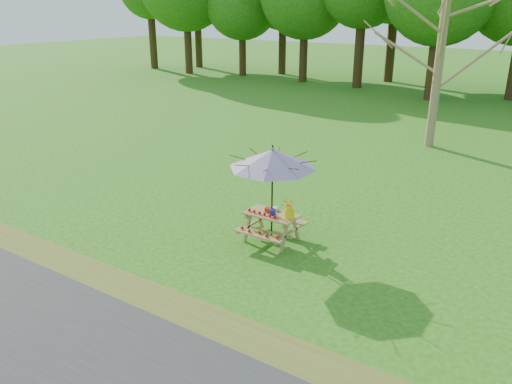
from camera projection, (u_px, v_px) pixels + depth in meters
The scene contains 7 objects.
ground at pixel (179, 227), 12.07m from camera, with size 120.00×120.00×0.00m, color #296112.
drygrass_strip at pixel (84, 276), 9.87m from camera, with size 120.00×1.20×0.01m, color olive.
picnic_table at pixel (272, 228), 11.26m from camera, with size 1.20×1.32×0.67m.
patio_umbrella at pixel (272, 159), 10.70m from camera, with size 2.45×2.45×2.25m.
produce_bins at pixel (272, 210), 11.18m from camera, with size 0.30×0.40×0.13m.
tomatoes_row at pixel (262, 213), 11.07m from camera, with size 0.77×0.13×0.07m, color red, non-canonical shape.
flower_bucket at pixel (290, 207), 10.83m from camera, with size 0.30×0.26×0.48m.
Camera 1 is at (7.60, -8.17, 5.03)m, focal length 35.00 mm.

